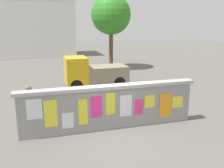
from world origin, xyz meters
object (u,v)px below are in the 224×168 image
bicycle_far (145,99)px  person_walking (30,102)px  bicycle_near (102,104)px  auto_rickshaw_truck (93,73)px  tree_roadside (111,15)px  motorcycle (52,97)px

bicycle_far → person_walking: 5.10m
bicycle_near → auto_rickshaw_truck: bearing=82.8°
bicycle_near → tree_roadside: size_ratio=0.29×
tree_roadside → auto_rickshaw_truck: bearing=-115.8°
person_walking → motorcycle: bearing=66.8°
auto_rickshaw_truck → bicycle_near: auto_rickshaw_truck is taller
auto_rickshaw_truck → tree_roadside: 7.24m
auto_rickshaw_truck → bicycle_near: bearing=-97.2°
bicycle_near → bicycle_far: same height
motorcycle → bicycle_near: bicycle_near is taller
auto_rickshaw_truck → bicycle_far: bearing=-69.3°
motorcycle → person_walking: person_walking is taller
bicycle_near → bicycle_far: size_ratio=1.00×
auto_rickshaw_truck → bicycle_far: size_ratio=2.11×
person_walking → tree_roadside: bearing=59.9°
tree_roadside → bicycle_near: bearing=-108.6°
bicycle_near → bicycle_far: (2.05, 0.02, 0.00)m
bicycle_near → tree_roadside: tree_roadside is taller
bicycle_far → tree_roadside: size_ratio=0.29×
bicycle_far → person_walking: size_ratio=1.06×
bicycle_far → auto_rickshaw_truck: bearing=110.7°
tree_roadside → person_walking: bearing=-120.1°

